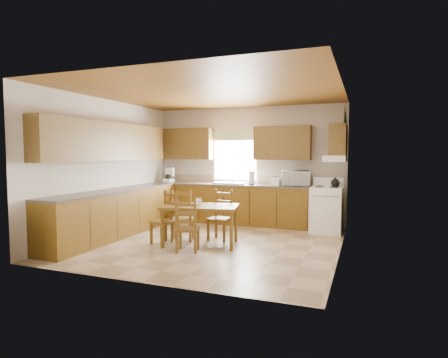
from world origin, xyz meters
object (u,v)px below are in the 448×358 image
(stove, at_px, (326,210))
(dining_table, at_px, (200,225))
(chair_near_right, at_px, (183,215))
(chair_near_left, at_px, (188,226))
(chair_far_left, at_px, (164,218))
(chair_far_right, at_px, (220,215))
(microwave, at_px, (295,178))

(stove, xyz_separation_m, dining_table, (-1.99, -1.87, -0.11))
(chair_near_right, bearing_deg, dining_table, 140.77)
(chair_near_left, height_order, chair_far_left, chair_far_left)
(chair_near_right, bearing_deg, chair_far_right, -172.50)
(dining_table, distance_m, chair_near_left, 0.48)
(microwave, bearing_deg, stove, -34.78)
(chair_far_right, bearing_deg, chair_far_left, -134.77)
(chair_near_left, bearing_deg, dining_table, -106.11)
(chair_far_left, bearing_deg, chair_near_left, -2.00)
(chair_near_right, bearing_deg, chair_near_left, 106.56)
(chair_near_left, height_order, chair_near_right, chair_near_right)
(chair_far_left, bearing_deg, microwave, 73.23)
(chair_near_left, distance_m, chair_far_left, 0.67)
(chair_far_left, bearing_deg, stove, 61.28)
(stove, bearing_deg, chair_far_left, -140.65)
(microwave, distance_m, chair_far_left, 3.06)
(microwave, relative_size, dining_table, 0.41)
(dining_table, distance_m, chair_far_left, 0.66)
(dining_table, distance_m, chair_far_right, 0.52)
(stove, distance_m, dining_table, 2.73)
(stove, xyz_separation_m, microwave, (-0.69, 0.25, 0.62))
(dining_table, height_order, chair_near_left, chair_near_left)
(stove, bearing_deg, chair_near_left, -129.46)
(microwave, xyz_separation_m, chair_far_left, (-1.92, -2.31, -0.61))
(stove, height_order, microwave, microwave)
(chair_near_left, relative_size, chair_near_right, 0.91)
(stove, distance_m, chair_far_right, 2.28)
(dining_table, bearing_deg, chair_far_left, -174.76)
(dining_table, relative_size, chair_near_right, 1.39)
(microwave, height_order, chair_far_right, microwave)
(chair_near_right, height_order, chair_far_right, chair_near_right)
(chair_far_left, relative_size, chair_far_right, 1.02)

